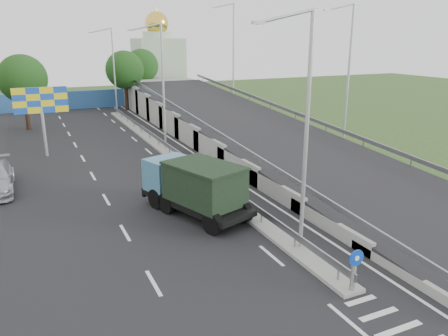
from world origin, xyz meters
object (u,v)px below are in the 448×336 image
lamp_post_mid (161,81)px  billboard (41,104)px  lamp_post_near (303,123)px  dump_truck (194,185)px  lamp_post_far (112,66)px  church (158,63)px  sign_bollard (354,270)px

lamp_post_mid → billboard: bearing=167.6°
lamp_post_near → dump_truck: size_ratio=1.41×
lamp_post_far → billboard: (-9.11, -18.00, -1.62)m
lamp_post_near → church: bearing=79.6°
lamp_post_far → church: (9.89, 14.00, -0.50)m
billboard → sign_bollard: bearing=-70.8°
lamp_post_near → billboard: lamp_post_near is taller
lamp_post_mid → dump_truck: (-2.62, -14.10, -4.17)m
sign_bollard → dump_truck: dump_truck is taller
lamp_post_near → lamp_post_far: bearing=90.0°
lamp_post_far → church: 17.15m
sign_bollard → lamp_post_far: (0.11, 43.83, 4.77)m
lamp_post_far → church: size_ratio=0.73×
lamp_post_near → billboard: bearing=112.5°
church → billboard: church is taller
church → billboard: size_ratio=2.51×
billboard → dump_truck: size_ratio=0.77×
sign_bollard → church: 58.84m
lamp_post_near → dump_truck: (-2.62, 5.90, -4.17)m
lamp_post_mid → dump_truck: lamp_post_mid is taller
church → lamp_post_far: bearing=-125.2°
lamp_post_mid → billboard: 9.47m
sign_bollard → lamp_post_near: size_ratio=0.17×
church → dump_truck: 49.83m
lamp_post_mid → dump_truck: bearing=-100.5°
church → dump_truck: bearing=-104.6°
dump_truck → lamp_post_far: bearing=66.7°
sign_bollard → church: church is taller
lamp_post_near → billboard: 23.87m
billboard → dump_truck: 17.54m
sign_bollard → lamp_post_far: size_ratio=0.17×
dump_truck → church: bearing=56.5°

